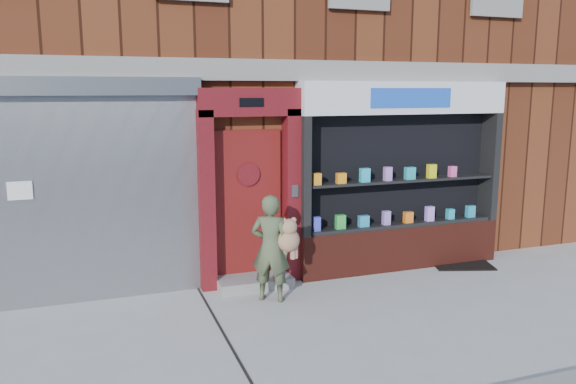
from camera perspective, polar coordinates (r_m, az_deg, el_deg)
name	(u,v)px	position (r m, az deg, el deg)	size (l,w,h in m)	color
ground	(350,324)	(7.21, 6.30, -13.18)	(80.00, 80.00, 0.00)	#9E9E99
building	(229,35)	(12.33, -5.98, 15.53)	(12.00, 8.16, 8.00)	#491F10
shutter_bay	(85,178)	(7.95, -19.88, 1.38)	(3.10, 0.30, 3.04)	gray
red_door_bay	(250,188)	(8.22, -3.90, 0.40)	(1.52, 0.58, 2.90)	#530E13
pharmacy_bay	(401,185)	(9.17, 11.38, 0.73)	(3.50, 0.41, 3.00)	#5A1E15
woman	(273,246)	(7.70, -1.50, -5.55)	(0.73, 0.59, 1.49)	#475236
doormat	(462,264)	(9.85, 17.22, -7.01)	(0.95, 0.66, 0.02)	black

